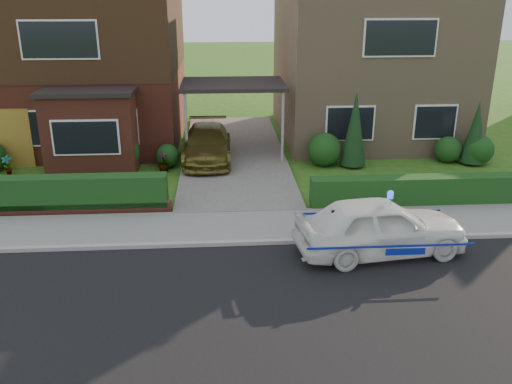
{
  "coord_description": "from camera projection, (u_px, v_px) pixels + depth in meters",
  "views": [
    {
      "loc": [
        -0.51,
        -9.08,
        5.93
      ],
      "look_at": [
        0.34,
        3.5,
        1.24
      ],
      "focal_mm": 38.0,
      "sensor_mm": 36.0,
      "label": 1
    }
  ],
  "objects": [
    {
      "name": "ground",
      "position": [
        251.0,
        314.0,
        10.59
      ],
      "size": [
        120.0,
        120.0,
        0.0
      ],
      "primitive_type": "plane",
      "color": "#2A5316",
      "rests_on": "ground"
    },
    {
      "name": "road",
      "position": [
        251.0,
        314.0,
        10.59
      ],
      "size": [
        60.0,
        6.0,
        0.02
      ],
      "primitive_type": "cube",
      "color": "black",
      "rests_on": "ground"
    },
    {
      "name": "kerb",
      "position": [
        243.0,
        243.0,
        13.43
      ],
      "size": [
        60.0,
        0.16,
        0.12
      ],
      "primitive_type": "cube",
      "color": "#9E9993",
      "rests_on": "ground"
    },
    {
      "name": "sidewalk",
      "position": [
        242.0,
        226.0,
        14.41
      ],
      "size": [
        60.0,
        2.0,
        0.1
      ],
      "primitive_type": "cube",
      "color": "slate",
      "rests_on": "ground"
    },
    {
      "name": "driveway",
      "position": [
        234.0,
        153.0,
        20.86
      ],
      "size": [
        3.8,
        12.0,
        0.12
      ],
      "primitive_type": "cube",
      "color": "#666059",
      "rests_on": "ground"
    },
    {
      "name": "house_left",
      "position": [
        88.0,
        47.0,
        21.9
      ],
      "size": [
        7.5,
        9.53,
        7.25
      ],
      "color": "brown",
      "rests_on": "ground"
    },
    {
      "name": "house_right",
      "position": [
        368.0,
        48.0,
        22.77
      ],
      "size": [
        7.5,
        8.06,
        7.25
      ],
      "color": "#9F8262",
      "rests_on": "ground"
    },
    {
      "name": "carport_link",
      "position": [
        233.0,
        86.0,
        19.91
      ],
      "size": [
        3.8,
        3.0,
        2.77
      ],
      "color": "black",
      "rests_on": "ground"
    },
    {
      "name": "garage_door",
      "position": [
        0.0,
        139.0,
        19.02
      ],
      "size": [
        2.2,
        0.1,
        2.1
      ],
      "primitive_type": "cube",
      "color": "olive",
      "rests_on": "ground"
    },
    {
      "name": "dwarf_wall",
      "position": [
        33.0,
        210.0,
        15.12
      ],
      "size": [
        7.7,
        0.25,
        0.36
      ],
      "primitive_type": "cube",
      "color": "brown",
      "rests_on": "ground"
    },
    {
      "name": "hedge_left",
      "position": [
        35.0,
        214.0,
        15.32
      ],
      "size": [
        7.5,
        0.55,
        0.9
      ],
      "primitive_type": "cube",
      "color": "black",
      "rests_on": "ground"
    },
    {
      "name": "hedge_right",
      "position": [
        436.0,
        205.0,
        15.96
      ],
      "size": [
        7.5,
        0.55,
        0.8
      ],
      "primitive_type": "cube",
      "color": "black",
      "rests_on": "ground"
    },
    {
      "name": "shrub_left_mid",
      "position": [
        120.0,
        152.0,
        18.81
      ],
      "size": [
        1.32,
        1.32,
        1.32
      ],
      "primitive_type": "sphere",
      "color": "black",
      "rests_on": "ground"
    },
    {
      "name": "shrub_left_near",
      "position": [
        168.0,
        156.0,
        19.27
      ],
      "size": [
        0.84,
        0.84,
        0.84
      ],
      "primitive_type": "sphere",
      "color": "black",
      "rests_on": "ground"
    },
    {
      "name": "shrub_right_near",
      "position": [
        324.0,
        149.0,
        19.38
      ],
      "size": [
        1.2,
        1.2,
        1.2
      ],
      "primitive_type": "sphere",
      "color": "black",
      "rests_on": "ground"
    },
    {
      "name": "shrub_right_mid",
      "position": [
        448.0,
        150.0,
        19.8
      ],
      "size": [
        0.96,
        0.96,
        0.96
      ],
      "primitive_type": "sphere",
      "color": "black",
      "rests_on": "ground"
    },
    {
      "name": "shrub_right_far",
      "position": [
        478.0,
        150.0,
        19.56
      ],
      "size": [
        1.08,
        1.08,
        1.08
      ],
      "primitive_type": "sphere",
      "color": "black",
      "rests_on": "ground"
    },
    {
      "name": "conifer_a",
      "position": [
        355.0,
        131.0,
        19.01
      ],
      "size": [
        0.9,
        0.9,
        2.6
      ],
      "primitive_type": "cone",
      "color": "black",
      "rests_on": "ground"
    },
    {
      "name": "conifer_b",
      "position": [
        475.0,
        135.0,
        19.36
      ],
      "size": [
        0.9,
        0.9,
        2.2
      ],
      "primitive_type": "cone",
      "color": "black",
      "rests_on": "ground"
    },
    {
      "name": "police_car",
      "position": [
        380.0,
        227.0,
        12.8
      ],
      "size": [
        3.73,
        4.23,
        1.55
      ],
      "rotation": [
        0.0,
        0.0,
        1.7
      ],
      "color": "white",
      "rests_on": "ground"
    },
    {
      "name": "driveway_car",
      "position": [
        207.0,
        143.0,
        19.66
      ],
      "size": [
        1.73,
        4.21,
        1.22
      ],
      "primitive_type": "imported",
      "rotation": [
        0.0,
        0.0,
        -0.01
      ],
      "color": "brown",
      "rests_on": "driveway"
    },
    {
      "name": "potted_plant_a",
      "position": [
        8.0,
        166.0,
        18.4
      ],
      "size": [
        0.38,
        0.26,
        0.7
      ],
      "primitive_type": "imported",
      "rotation": [
        0.0,
        0.0,
        0.04
      ],
      "color": "gray",
      "rests_on": "ground"
    },
    {
      "name": "potted_plant_b",
      "position": [
        154.0,
        192.0,
        15.91
      ],
      "size": [
        0.55,
        0.54,
        0.78
      ],
      "primitive_type": "imported",
      "rotation": [
        0.0,
        0.0,
        0.87
      ],
      "color": "gray",
      "rests_on": "ground"
    },
    {
      "name": "potted_plant_c",
      "position": [
        163.0,
        162.0,
        18.73
      ],
      "size": [
        0.42,
        0.42,
        0.71
      ],
      "primitive_type": "imported",
      "rotation": [
        0.0,
        0.0,
        1.53
      ],
      "color": "gray",
      "rests_on": "ground"
    }
  ]
}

